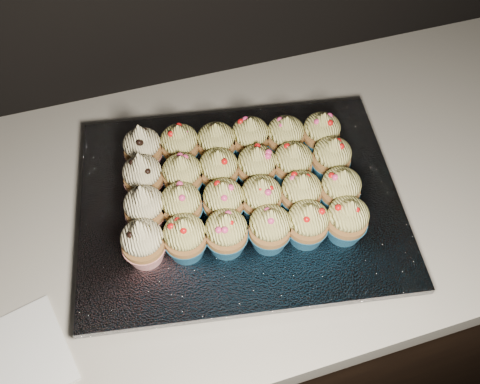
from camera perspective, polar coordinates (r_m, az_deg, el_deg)
The scene contains 29 objects.
cabinet at distance 1.35m, azimuth 8.49°, elevation -9.79°, with size 2.40×0.60×0.86m, color black.
worktop at distance 0.98m, azimuth 11.62°, elevation 2.38°, with size 2.44×0.64×0.04m, color beige.
napkin at distance 0.82m, azimuth -22.95°, elevation -16.18°, with size 0.14×0.14×0.00m, color white.
baking_tray at distance 0.87m, azimuth 0.00°, elevation -1.54°, with size 0.46×0.35×0.02m, color black.
foil_lining at distance 0.85m, azimuth 0.00°, elevation -0.88°, with size 0.50×0.39×0.01m, color silver.
cupcake_0 at distance 0.77m, azimuth -10.31°, elevation -5.30°, with size 0.06×0.06×0.10m.
cupcake_1 at distance 0.77m, azimuth -5.88°, elevation -4.87°, with size 0.06×0.06×0.08m.
cupcake_2 at distance 0.77m, azimuth -1.46°, elevation -4.40°, with size 0.06×0.06×0.08m.
cupcake_3 at distance 0.77m, azimuth 3.20°, elevation -3.91°, with size 0.06×0.06×0.08m.
cupcake_4 at distance 0.78m, azimuth 7.21°, elevation -3.36°, with size 0.06×0.06×0.08m.
cupcake_5 at distance 0.80m, azimuth 11.34°, elevation -2.92°, with size 0.06×0.06×0.08m.
cupcake_6 at distance 0.80m, azimuth -10.09°, elevation -1.71°, with size 0.06×0.06×0.10m.
cupcake_7 at distance 0.80m, azimuth -6.26°, elevation -1.44°, with size 0.06×0.06×0.08m.
cupcake_8 at distance 0.80m, azimuth -1.78°, elevation -1.02°, with size 0.06×0.06×0.08m.
cupcake_9 at distance 0.80m, azimuth 2.27°, elevation -0.67°, with size 0.06×0.06×0.08m.
cupcake_10 at distance 0.81m, azimuth 6.51°, elevation -0.17°, with size 0.06×0.06×0.08m.
cupcake_11 at distance 0.83m, azimuth 10.63°, elevation 0.26°, with size 0.06×0.06×0.08m.
cupcake_12 at distance 0.84m, azimuth -10.30°, elevation 1.65°, with size 0.06×0.06×0.10m.
cupcake_13 at distance 0.83m, azimuth -6.14°, elevation 1.75°, with size 0.06×0.06×0.08m.
cupcake_14 at distance 0.84m, azimuth -2.29°, elevation 2.33°, with size 0.06×0.06×0.08m.
cupcake_15 at distance 0.84m, azimuth 1.79°, elevation 2.68°, with size 0.06×0.06×0.08m.
cupcake_16 at distance 0.85m, azimuth 5.65°, elevation 3.02°, with size 0.06×0.06×0.08m.
cupcake_17 at distance 0.86m, azimuth 9.72°, elevation 3.56°, with size 0.06×0.06×0.08m.
cupcake_18 at distance 0.88m, azimuth -10.33°, elevation 4.60°, with size 0.06×0.06×0.10m.
cupcake_19 at distance 0.88m, azimuth -6.42°, elevation 4.97°, with size 0.06×0.06×0.08m.
cupcake_20 at distance 0.87m, azimuth -2.54°, elevation 5.18°, with size 0.06×0.06×0.08m.
cupcake_21 at distance 0.88m, azimuth 1.08°, elevation 5.79°, with size 0.06×0.06×0.08m.
cupcake_22 at distance 0.89m, azimuth 4.85°, elevation 5.88°, with size 0.06×0.06×0.08m.
cupcake_23 at distance 0.90m, azimuth 8.66°, elevation 6.21°, with size 0.06×0.06×0.08m.
Camera 1 is at (-0.37, 1.18, 1.62)m, focal length 40.00 mm.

